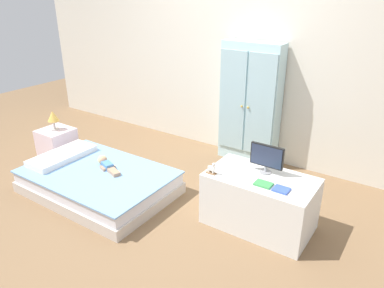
% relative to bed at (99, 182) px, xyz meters
% --- Properties ---
extents(ground_plane, '(10.00, 10.00, 0.02)m').
position_rel_bed_xyz_m(ground_plane, '(0.65, 0.12, -0.13)').
color(ground_plane, brown).
extents(back_wall, '(6.40, 0.05, 2.70)m').
position_rel_bed_xyz_m(back_wall, '(0.65, 1.70, 1.23)').
color(back_wall, silver).
rests_on(back_wall, ground_plane).
extents(bed, '(1.47, 0.98, 0.24)m').
position_rel_bed_xyz_m(bed, '(0.00, 0.00, 0.00)').
color(bed, beige).
rests_on(bed, ground_plane).
extents(pillow, '(0.31, 0.71, 0.06)m').
position_rel_bed_xyz_m(pillow, '(-0.54, -0.00, 0.15)').
color(pillow, white).
rests_on(pillow, bed).
extents(doll, '(0.38, 0.20, 0.10)m').
position_rel_bed_xyz_m(doll, '(-0.00, 0.12, 0.16)').
color(doll, '#4C84C6').
rests_on(doll, bed).
extents(nightstand, '(0.36, 0.36, 0.37)m').
position_rel_bed_xyz_m(nightstand, '(-1.01, 0.29, 0.07)').
color(nightstand, silver).
rests_on(nightstand, ground_plane).
extents(table_lamp, '(0.13, 0.13, 0.23)m').
position_rel_bed_xyz_m(table_lamp, '(-1.01, 0.29, 0.41)').
color(table_lamp, '#B7B2AD').
rests_on(table_lamp, nightstand).
extents(wardrobe, '(0.68, 0.26, 1.39)m').
position_rel_bed_xyz_m(wardrobe, '(0.90, 1.54, 0.58)').
color(wardrobe, silver).
rests_on(wardrobe, ground_plane).
extents(tv_stand, '(0.90, 0.52, 0.48)m').
position_rel_bed_xyz_m(tv_stand, '(1.58, 0.39, 0.12)').
color(tv_stand, silver).
rests_on(tv_stand, ground_plane).
extents(tv_monitor, '(0.29, 0.10, 0.26)m').
position_rel_bed_xyz_m(tv_monitor, '(1.57, 0.48, 0.51)').
color(tv_monitor, '#99999E').
rests_on(tv_monitor, tv_stand).
extents(rocking_horse_toy, '(0.09, 0.04, 0.11)m').
position_rel_bed_xyz_m(rocking_horse_toy, '(1.21, 0.21, 0.41)').
color(rocking_horse_toy, '#8E6642').
rests_on(rocking_horse_toy, tv_stand).
extents(book_green, '(0.14, 0.10, 0.02)m').
position_rel_bed_xyz_m(book_green, '(1.65, 0.28, 0.37)').
color(book_green, '#429E51').
rests_on(book_green, tv_stand).
extents(book_blue, '(0.12, 0.11, 0.02)m').
position_rel_bed_xyz_m(book_blue, '(1.80, 0.28, 0.37)').
color(book_blue, blue).
rests_on(book_blue, tv_stand).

